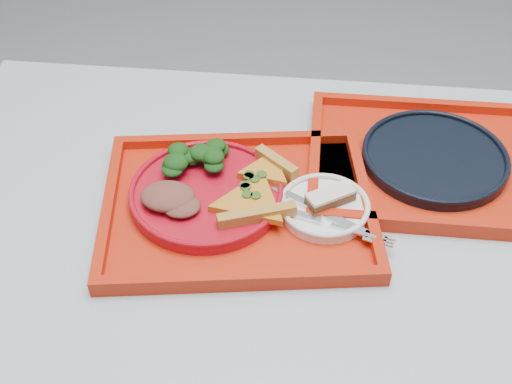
# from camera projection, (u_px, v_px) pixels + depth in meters

# --- Properties ---
(table) EXTENTS (1.60, 0.80, 0.75)m
(table) POSITION_uv_depth(u_px,v_px,m) (361.00, 243.00, 1.14)
(table) COLOR #A7B2BB
(table) RESTS_ON ground
(tray_main) EXTENTS (0.50, 0.42, 0.01)m
(tray_main) POSITION_uv_depth(u_px,v_px,m) (238.00, 207.00, 1.09)
(tray_main) COLOR #B91F09
(tray_main) RESTS_ON table
(tray_far) EXTENTS (0.45, 0.35, 0.01)m
(tray_far) POSITION_uv_depth(u_px,v_px,m) (433.00, 164.00, 1.17)
(tray_far) COLOR #B91F09
(tray_far) RESTS_ON table
(dinner_plate) EXTENTS (0.26, 0.26, 0.02)m
(dinner_plate) POSITION_uv_depth(u_px,v_px,m) (207.00, 195.00, 1.09)
(dinner_plate) COLOR #AD0B1A
(dinner_plate) RESTS_ON tray_main
(side_plate) EXTENTS (0.15, 0.15, 0.01)m
(side_plate) POSITION_uv_depth(u_px,v_px,m) (324.00, 209.00, 1.07)
(side_plate) COLOR white
(side_plate) RESTS_ON tray_main
(navy_plate) EXTENTS (0.26, 0.26, 0.02)m
(navy_plate) POSITION_uv_depth(u_px,v_px,m) (434.00, 158.00, 1.16)
(navy_plate) COLOR black
(navy_plate) RESTS_ON tray_far
(pizza_slice_a) EXTENTS (0.17, 0.18, 0.02)m
(pizza_slice_a) POSITION_uv_depth(u_px,v_px,m) (251.00, 200.00, 1.05)
(pizza_slice_a) COLOR gold
(pizza_slice_a) RESTS_ON dinner_plate
(pizza_slice_b) EXTENTS (0.13, 0.14, 0.02)m
(pizza_slice_b) POSITION_uv_depth(u_px,v_px,m) (266.00, 169.00, 1.11)
(pizza_slice_b) COLOR gold
(pizza_slice_b) RESTS_ON dinner_plate
(salad_heap) EXTENTS (0.10, 0.09, 0.05)m
(salad_heap) POSITION_uv_depth(u_px,v_px,m) (193.00, 154.00, 1.11)
(salad_heap) COLOR black
(salad_heap) RESTS_ON dinner_plate
(meat_portion) EXTENTS (0.09, 0.07, 0.03)m
(meat_portion) POSITION_uv_depth(u_px,v_px,m) (168.00, 196.00, 1.05)
(meat_portion) COLOR brown
(meat_portion) RESTS_ON dinner_plate
(dessert_bar) EXTENTS (0.09, 0.07, 0.02)m
(dessert_bar) POSITION_uv_depth(u_px,v_px,m) (330.00, 197.00, 1.06)
(dessert_bar) COLOR #483018
(dessert_bar) RESTS_ON side_plate
(knife) EXTENTS (0.17, 0.10, 0.01)m
(knife) POSITION_uv_depth(u_px,v_px,m) (320.00, 210.00, 1.05)
(knife) COLOR silver
(knife) RESTS_ON side_plate
(fork) EXTENTS (0.18, 0.08, 0.01)m
(fork) POSITION_uv_depth(u_px,v_px,m) (330.00, 224.00, 1.03)
(fork) COLOR silver
(fork) RESTS_ON side_plate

